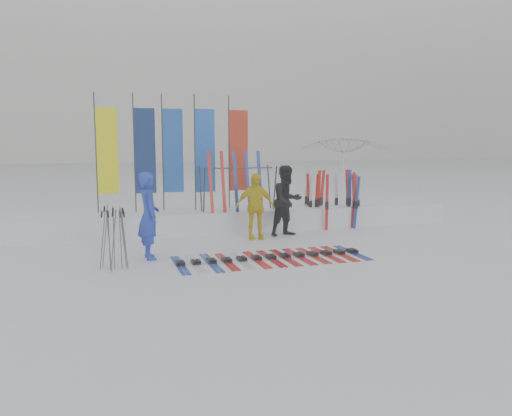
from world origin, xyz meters
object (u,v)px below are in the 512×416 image
object	(u,v)px
person_blue	(149,216)
person_yellow	(255,206)
ski_rack	(238,182)
person_black	(287,201)
ski_row	(270,257)
tent_canopy	(344,175)

from	to	relation	value
person_blue	person_yellow	distance (m)	3.18
person_blue	ski_rack	bearing A→B (deg)	-51.71
person_black	ski_row	world-z (taller)	person_black
person_blue	tent_canopy	distance (m)	8.38
person_yellow	ski_rack	xyz separation A→B (m)	(-0.13, 1.15, 0.53)
person_blue	person_yellow	xyz separation A→B (m)	(2.83, 1.46, -0.08)
person_yellow	ski_rack	world-z (taller)	ski_rack
person_blue	ski_rack	world-z (taller)	person_blue
person_blue	person_yellow	bearing A→B (deg)	-68.53
person_black	ski_row	distance (m)	2.91
person_blue	tent_canopy	size ratio (longest dim) A/B	0.60
person_blue	tent_canopy	world-z (taller)	tent_canopy
person_black	ski_row	xyz separation A→B (m)	(-1.32, -2.43, -0.90)
tent_canopy	ski_row	world-z (taller)	tent_canopy
ski_row	ski_rack	bearing A→B (deg)	86.02
person_blue	ski_row	bearing A→B (deg)	-113.95
person_black	tent_canopy	distance (m)	4.40
person_blue	ski_rack	size ratio (longest dim) A/B	0.91
ski_rack	ski_row	bearing A→B (deg)	-93.98
tent_canopy	ski_rack	size ratio (longest dim) A/B	1.51
person_blue	person_yellow	world-z (taller)	person_blue
person_blue	person_black	world-z (taller)	person_black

